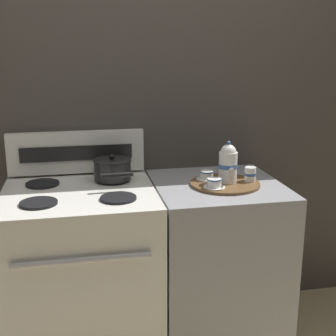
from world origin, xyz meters
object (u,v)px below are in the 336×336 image
stove (83,274)px  teacup_right (214,183)px  teacup_left (207,175)px  creamer_jug (250,174)px  serving_tray (225,184)px  saucepan (112,169)px  teapot (228,164)px

stove → teacup_right: bearing=-9.7°
teacup_left → teacup_right: size_ratio=1.00×
stove → creamer_jug: size_ratio=12.24×
serving_tray → teacup_left: size_ratio=3.30×
teacup_left → teacup_right: (-0.00, -0.15, 0.00)m
saucepan → creamer_jug: 0.71m
saucepan → teapot: 0.60m
stove → creamer_jug: creamer_jug is taller
stove → teacup_right: 0.81m
serving_tray → teacup_right: bearing=-136.7°
saucepan → teacup_right: size_ratio=2.69×
saucepan → serving_tray: size_ratio=0.82×
teacup_left → creamer_jug: bearing=-18.1°
teacup_left → creamer_jug: 0.22m
stove → serving_tray: serving_tray is taller
saucepan → teacup_right: saucepan is taller
teapot → teacup_right: (-0.09, -0.08, -0.07)m
saucepan → stove: bearing=-140.3°
stove → saucepan: 0.56m
saucepan → creamer_jug: size_ratio=3.96×
stove → saucepan: bearing=39.7°
serving_tray → teacup_left: 0.11m
teacup_right → saucepan: bearing=151.2°
teapot → teacup_left: size_ratio=1.99×
saucepan → serving_tray: (0.55, -0.18, -0.06)m
teapot → teacup_right: bearing=-140.0°
saucepan → serving_tray: bearing=-18.4°
teacup_right → teacup_left: bearing=88.9°
creamer_jug → stove: bearing=177.7°
teacup_left → creamer_jug: size_ratio=1.47×
serving_tray → teapot: teapot is taller
serving_tray → teacup_right: size_ratio=3.30×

